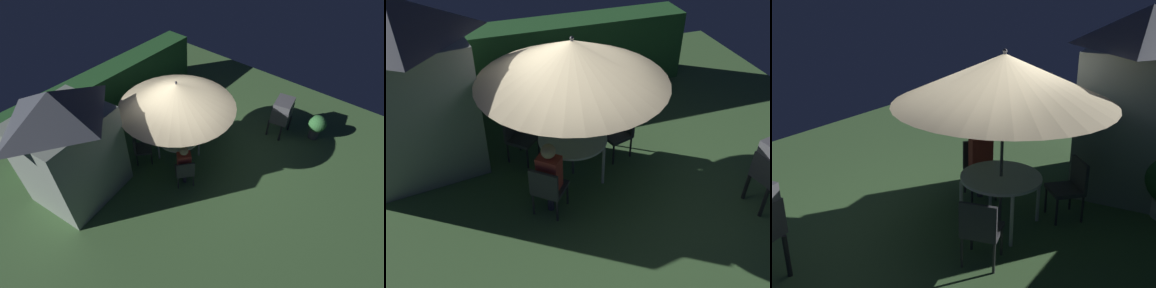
{
  "view_description": "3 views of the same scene",
  "coord_description": "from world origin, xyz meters",
  "views": [
    {
      "loc": [
        -4.68,
        -3.69,
        6.32
      ],
      "look_at": [
        -0.25,
        -0.07,
        0.81
      ],
      "focal_mm": 28.18,
      "sensor_mm": 36.0,
      "label": 1
    },
    {
      "loc": [
        -1.96,
        -4.96,
        4.81
      ],
      "look_at": [
        -0.3,
        -0.03,
        0.96
      ],
      "focal_mm": 39.36,
      "sensor_mm": 36.0,
      "label": 2
    },
    {
      "loc": [
        4.67,
        3.14,
        3.3
      ],
      "look_at": [
        0.12,
        0.03,
        1.27
      ],
      "focal_mm": 41.11,
      "sensor_mm": 36.0,
      "label": 3
    }
  ],
  "objects": [
    {
      "name": "bbq_grill",
      "position": [
        2.52,
        -1.27,
        0.85
      ],
      "size": [
        0.78,
        0.62,
        1.2
      ],
      "color": "#47474C",
      "rests_on": "ground"
    },
    {
      "name": "person_in_red",
      "position": [
        -0.84,
        -0.3,
        0.78
      ],
      "size": [
        0.41,
        0.4,
        1.26
      ],
      "color": "#CC3D33",
      "rests_on": "ground"
    },
    {
      "name": "patio_umbrella",
      "position": [
        -0.24,
        0.42,
        2.14
      ],
      "size": [
        2.96,
        2.96,
        2.52
      ],
      "color": "#4C4C51",
      "rests_on": "ground"
    },
    {
      "name": "garden_shed",
      "position": [
        -2.67,
        1.61,
        1.53
      ],
      "size": [
        2.27,
        2.04,
        3.0
      ],
      "color": "gray",
      "rests_on": "ground"
    },
    {
      "name": "chair_far_side",
      "position": [
        0.74,
        0.7,
        0.52
      ],
      "size": [
        0.57,
        0.57,
        0.9
      ],
      "color": "#38383D",
      "rests_on": "ground"
    },
    {
      "name": "chair_near_shed",
      "position": [
        -0.89,
        -0.36,
        0.52
      ],
      "size": [
        0.65,
        0.65,
        0.9
      ],
      "color": "#38383D",
      "rests_on": "ground"
    },
    {
      "name": "hedge_backdrop",
      "position": [
        0.0,
        3.5,
        0.79
      ],
      "size": [
        6.63,
        0.85,
        1.58
      ],
      "color": "#28602D",
      "rests_on": "ground"
    },
    {
      "name": "potted_plant_by_grill",
      "position": [
        3.01,
        -2.23,
        0.47
      ],
      "size": [
        0.52,
        0.52,
        0.79
      ],
      "color": "#4C4C51",
      "rests_on": "ground"
    },
    {
      "name": "ground_plane",
      "position": [
        0.0,
        0.0,
        0.0
      ],
      "size": [
        11.0,
        11.0,
        0.0
      ],
      "primitive_type": "plane",
      "color": "#47703D"
    },
    {
      "name": "chair_toward_hedge",
      "position": [
        -1.02,
        1.15,
        0.52
      ],
      "size": [
        0.65,
        0.65,
        0.9
      ],
      "color": "#38383D",
      "rests_on": "ground"
    },
    {
      "name": "potted_plant_by_shed",
      "position": [
        -1.84,
        2.37,
        0.55
      ],
      "size": [
        0.75,
        0.75,
        0.99
      ],
      "color": "silver",
      "rests_on": "ground"
    },
    {
      "name": "patio_table",
      "position": [
        -0.24,
        0.42,
        0.7
      ],
      "size": [
        1.14,
        1.14,
        0.77
      ],
      "color": "white",
      "rests_on": "ground"
    }
  ]
}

